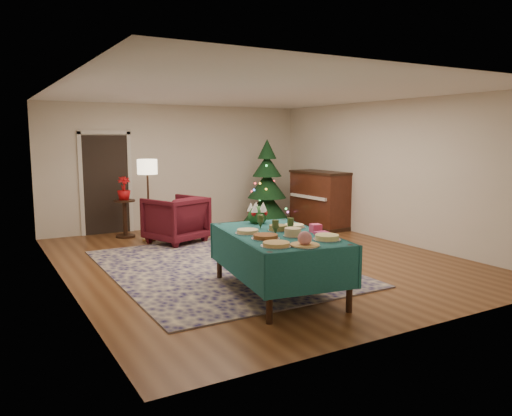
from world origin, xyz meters
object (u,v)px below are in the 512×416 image
floor_lamp (147,172)px  potted_plant (124,193)px  armchair (176,217)px  christmas_tree (267,187)px  piano (320,200)px  gift_box (316,228)px  buffet_table (278,245)px  side_table (125,219)px

floor_lamp → potted_plant: size_ratio=3.37×
armchair → christmas_tree: size_ratio=0.50×
piano → potted_plant: bearing=165.5°
gift_box → piano: bearing=52.3°
buffet_table → potted_plant: size_ratio=4.69×
armchair → potted_plant: 1.28m
buffet_table → piano: piano is taller
side_table → piano: bearing=-14.5°
buffet_table → gift_box: size_ratio=17.31×
buffet_table → christmas_tree: 5.04m
floor_lamp → christmas_tree: 2.90m
buffet_table → piano: 4.92m
side_table → piano: piano is taller
buffet_table → piano: size_ratio=1.49×
gift_box → floor_lamp: (-0.82, 4.30, 0.49)m
potted_plant → piano: bearing=-14.5°
gift_box → side_table: size_ratio=0.17×
gift_box → floor_lamp: bearing=100.8°
side_table → christmas_tree: 3.23m
gift_box → armchair: size_ratio=0.13×
gift_box → armchair: (-0.45, 3.83, -0.36)m
side_table → armchair: bearing=-54.8°
potted_plant → floor_lamp: bearing=-58.2°
buffet_table → christmas_tree: size_ratio=1.12×
armchair → piano: 3.37m
potted_plant → piano: (4.07, -1.06, -0.28)m
piano → christmas_tree: bearing=138.1°
christmas_tree → floor_lamp: bearing=-174.7°
side_table → gift_box: bearing=-76.6°
floor_lamp → side_table: 1.15m
buffet_table → floor_lamp: floor_lamp is taller
armchair → piano: size_ratio=0.67×
floor_lamp → piano: floor_lamp is taller
potted_plant → piano: size_ratio=0.32×
floor_lamp → potted_plant: bearing=121.8°
buffet_table → floor_lamp: (-0.37, 4.12, 0.71)m
potted_plant → christmas_tree: (3.18, -0.26, -0.01)m
buffet_table → floor_lamp: 4.19m
buffet_table → christmas_tree: bearing=60.5°
side_table → piano: size_ratio=0.51×
armchair → potted_plant: bearing=-76.0°
christmas_tree → side_table: bearing=175.3°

